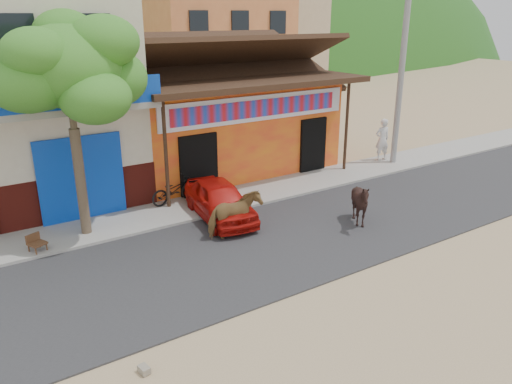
% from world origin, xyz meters
% --- Properties ---
extents(ground, '(120.00, 120.00, 0.00)m').
position_xyz_m(ground, '(0.00, 0.00, 0.00)').
color(ground, '#9E825B').
rests_on(ground, ground).
extents(road, '(60.00, 5.00, 0.04)m').
position_xyz_m(road, '(0.00, 2.50, 0.02)').
color(road, '#28282B').
rests_on(road, ground).
extents(sidewalk, '(60.00, 2.00, 0.12)m').
position_xyz_m(sidewalk, '(0.00, 6.00, 0.06)').
color(sidewalk, gray).
rests_on(sidewalk, ground).
extents(dance_club, '(8.00, 6.00, 3.60)m').
position_xyz_m(dance_club, '(2.00, 10.00, 1.80)').
color(dance_club, orange).
rests_on(dance_club, ground).
extents(cafe_building, '(7.00, 6.00, 7.00)m').
position_xyz_m(cafe_building, '(-5.50, 10.00, 3.50)').
color(cafe_building, beige).
rests_on(cafe_building, ground).
extents(apartment_front, '(9.00, 9.00, 12.00)m').
position_xyz_m(apartment_front, '(9.00, 24.00, 6.00)').
color(apartment_front, '#CC723F').
rests_on(apartment_front, ground).
extents(apartment_rear, '(8.00, 8.00, 10.00)m').
position_xyz_m(apartment_rear, '(18.00, 30.00, 5.00)').
color(apartment_rear, tan).
rests_on(apartment_rear, ground).
extents(tree, '(3.00, 3.00, 6.00)m').
position_xyz_m(tree, '(-4.60, 5.80, 3.12)').
color(tree, '#2D721E').
rests_on(tree, sidewalk).
extents(utility_pole, '(0.24, 0.24, 8.00)m').
position_xyz_m(utility_pole, '(8.20, 6.00, 4.12)').
color(utility_pole, gray).
rests_on(utility_pole, sidewalk).
extents(cow_tan, '(1.54, 0.73, 1.29)m').
position_xyz_m(cow_tan, '(-1.12, 3.41, 0.68)').
color(cow_tan, olive).
rests_on(cow_tan, road).
extents(cow_dark, '(1.46, 1.36, 1.35)m').
position_xyz_m(cow_dark, '(2.43, 2.09, 0.72)').
color(cow_dark, black).
rests_on(cow_dark, road).
extents(red_car, '(1.86, 3.63, 1.18)m').
position_xyz_m(red_car, '(-0.82, 4.80, 0.63)').
color(red_car, red).
rests_on(red_car, road).
extents(scooter, '(1.71, 0.78, 0.87)m').
position_xyz_m(scooter, '(-1.50, 6.61, 0.56)').
color(scooter, black).
rests_on(scooter, sidewalk).
extents(pedestrian, '(0.72, 0.55, 1.77)m').
position_xyz_m(pedestrian, '(8.00, 6.51, 1.01)').
color(pedestrian, silver).
rests_on(pedestrian, sidewalk).
extents(cafe_chair_right, '(0.51, 0.51, 0.84)m').
position_xyz_m(cafe_chair_right, '(-6.00, 5.30, 0.54)').
color(cafe_chair_right, '#472A17').
rests_on(cafe_chair_right, sidewalk).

